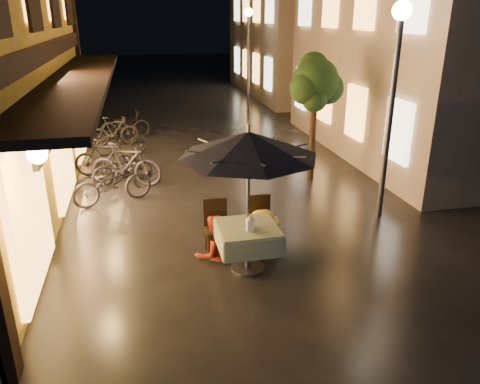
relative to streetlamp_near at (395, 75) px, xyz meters
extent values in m
plane|color=black|center=(-3.00, -2.00, -2.92)|extent=(90.00, 90.00, 0.00)
cube|color=black|center=(-6.47, 2.00, 0.38)|extent=(0.12, 11.00, 0.35)
cube|color=black|center=(-5.90, 2.00, -0.17)|extent=(1.20, 10.50, 0.12)
cube|color=#EB9E45|center=(-6.44, -1.50, -1.52)|extent=(0.10, 2.20, 2.40)
cube|color=#EB9E45|center=(-6.44, 2.00, -1.52)|extent=(0.10, 2.20, 2.40)
cube|color=#EB9E45|center=(-6.44, 5.50, -1.52)|extent=(0.10, 2.20, 2.40)
cube|color=#A89688|center=(4.50, 4.50, 0.33)|extent=(7.00, 9.00, 6.50)
cube|color=#EB9E45|center=(0.95, 1.20, -1.42)|extent=(0.10, 1.00, 1.40)
cube|color=#EB9E45|center=(0.95, 3.40, -1.42)|extent=(0.10, 1.00, 1.40)
cube|color=#EB9E45|center=(0.95, 3.40, 1.38)|extent=(0.10, 1.00, 1.40)
cube|color=#EB9E45|center=(0.95, 5.60, -1.42)|extent=(0.10, 1.00, 1.40)
cube|color=#EB9E45|center=(0.95, 5.60, 1.38)|extent=(0.10, 1.00, 1.40)
cube|color=#EB9E45|center=(0.95, 7.80, -1.42)|extent=(0.10, 1.00, 1.40)
cube|color=#EB9E45|center=(0.95, 7.80, 1.38)|extent=(0.10, 1.00, 1.40)
cube|color=#A89688|center=(4.50, 16.00, 0.58)|extent=(7.00, 10.00, 7.00)
cube|color=#EB9E45|center=(0.95, 12.20, -1.42)|extent=(0.10, 1.00, 1.40)
cube|color=#EB9E45|center=(0.95, 12.20, 1.38)|extent=(0.10, 1.00, 1.40)
cube|color=#EB9E45|center=(0.95, 14.40, -1.42)|extent=(0.10, 1.00, 1.40)
cube|color=#EB9E45|center=(0.95, 14.40, 1.38)|extent=(0.10, 1.00, 1.40)
cube|color=#EB9E45|center=(0.95, 16.60, -1.42)|extent=(0.10, 1.00, 1.40)
cube|color=#EB9E45|center=(0.95, 16.60, 1.38)|extent=(0.10, 1.00, 1.40)
cube|color=#EB9E45|center=(0.95, 18.80, -1.42)|extent=(0.10, 1.00, 1.40)
cube|color=#EB9E45|center=(0.95, 18.80, 1.38)|extent=(0.10, 1.00, 1.40)
cylinder|color=black|center=(-0.60, 2.50, -1.82)|extent=(0.16, 0.16, 2.20)
sphere|color=black|center=(-0.60, 2.50, -0.42)|extent=(1.10, 1.10, 1.10)
sphere|color=black|center=(-0.25, 2.60, -0.62)|extent=(0.80, 0.80, 0.80)
sphere|color=black|center=(-0.90, 2.35, -0.57)|extent=(0.76, 0.76, 0.76)
sphere|color=black|center=(-0.55, 2.80, -0.12)|extent=(0.70, 0.70, 0.70)
sphere|color=black|center=(-0.70, 2.25, -0.82)|extent=(0.60, 0.60, 0.60)
cylinder|color=#59595E|center=(0.00, 0.00, -0.92)|extent=(0.12, 0.12, 4.00)
sphere|color=#FDE5BE|center=(0.00, 0.00, 1.13)|extent=(0.36, 0.36, 0.36)
cylinder|color=#59595E|center=(0.00, 12.00, -0.92)|extent=(0.12, 0.12, 4.00)
sphere|color=#FDE5BE|center=(0.00, 12.00, 1.13)|extent=(0.36, 0.36, 0.36)
cylinder|color=#59595E|center=(-3.20, -1.52, -2.56)|extent=(0.10, 0.10, 0.72)
cylinder|color=#59595E|center=(-3.20, -1.52, -2.90)|extent=(0.56, 0.56, 0.04)
cube|color=#2A4E2F|center=(-3.20, -1.52, -2.17)|extent=(0.95, 0.95, 0.06)
cube|color=#2A4E2F|center=(-2.72, -1.52, -2.33)|extent=(0.04, 0.95, 0.33)
cube|color=#2A4E2F|center=(-3.67, -1.52, -2.33)|extent=(0.04, 0.95, 0.33)
cube|color=#2A4E2F|center=(-3.20, -1.05, -2.33)|extent=(0.95, 0.04, 0.33)
cube|color=#2A4E2F|center=(-3.20, -2.00, -2.33)|extent=(0.95, 0.04, 0.33)
cylinder|color=#59595E|center=(-3.20, -1.52, -1.77)|extent=(0.05, 0.05, 2.30)
cone|color=black|center=(-3.20, -1.52, -0.77)|extent=(2.19, 2.19, 0.40)
cylinder|color=#59595E|center=(-3.20, -1.52, -0.52)|extent=(0.06, 0.06, 0.12)
cube|color=black|center=(-3.60, -0.87, -2.47)|extent=(0.42, 0.42, 0.05)
cube|color=black|center=(-3.60, -0.68, -2.22)|extent=(0.42, 0.04, 0.55)
cylinder|color=black|center=(-3.78, -1.05, -2.70)|extent=(0.04, 0.04, 0.43)
cylinder|color=black|center=(-3.42, -1.05, -2.70)|extent=(0.04, 0.04, 0.43)
cylinder|color=black|center=(-3.78, -0.69, -2.70)|extent=(0.04, 0.04, 0.43)
cylinder|color=black|center=(-3.42, -0.69, -2.70)|extent=(0.04, 0.04, 0.43)
cube|color=black|center=(-2.80, -0.87, -2.47)|extent=(0.42, 0.42, 0.05)
cube|color=black|center=(-2.80, -0.68, -2.22)|extent=(0.42, 0.04, 0.55)
cylinder|color=black|center=(-2.98, -1.05, -2.70)|extent=(0.04, 0.04, 0.43)
cylinder|color=black|center=(-2.62, -1.05, -2.70)|extent=(0.04, 0.04, 0.43)
cylinder|color=black|center=(-2.98, -0.69, -2.70)|extent=(0.04, 0.04, 0.43)
cylinder|color=black|center=(-2.62, -0.69, -2.70)|extent=(0.04, 0.04, 0.43)
cube|color=white|center=(-3.20, -1.66, -2.05)|extent=(0.11, 0.11, 0.18)
cube|color=#FFD88C|center=(-3.20, -1.66, -2.06)|extent=(0.07, 0.07, 0.12)
cone|color=white|center=(-3.20, -1.66, -1.92)|extent=(0.16, 0.16, 0.07)
imported|color=red|center=(-3.68, -0.95, -2.18)|extent=(0.86, 0.76, 1.48)
imported|color=yellow|center=(-2.80, -1.00, -2.14)|extent=(1.14, 0.85, 1.56)
imported|color=#222127|center=(-5.48, 1.95, -2.45)|extent=(1.89, 1.18, 0.94)
imported|color=black|center=(-5.19, 3.07, -2.37)|extent=(1.87, 1.10, 1.09)
imported|color=black|center=(-5.29, 3.29, -2.51)|extent=(1.65, 1.06, 0.82)
imported|color=black|center=(-5.69, 3.88, -2.42)|extent=(1.73, 0.84, 1.00)
imported|color=black|center=(-5.35, 5.94, -2.50)|extent=(1.66, 0.87, 0.83)
imported|color=#222228|center=(-5.59, 7.02, -2.45)|extent=(1.61, 0.69, 0.94)
imported|color=black|center=(-5.27, 7.96, -2.47)|extent=(1.79, 0.95, 0.89)
camera|label=1|loc=(-4.79, -8.20, 1.09)|focal=35.00mm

